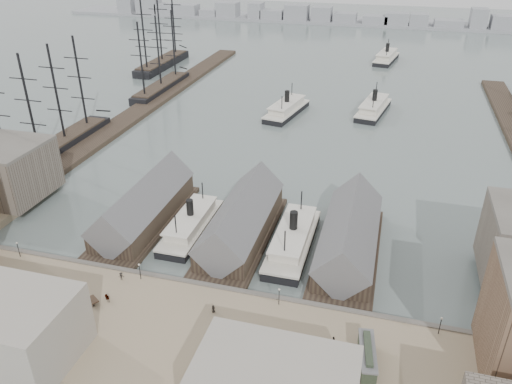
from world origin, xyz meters
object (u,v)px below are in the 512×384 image
(horse_cart_center, at_px, (103,298))
(ferry_docked_west, at_px, (191,224))
(tram, at_px, (367,357))
(horse_cart_right, at_px, (258,362))

(horse_cart_center, bearing_deg, ferry_docked_west, 23.02)
(tram, height_order, horse_cart_center, tram)
(ferry_docked_west, distance_m, horse_cart_right, 48.30)
(ferry_docked_west, height_order, tram, ferry_docked_west)
(horse_cart_center, xyz_separation_m, horse_cart_right, (33.92, -7.46, -0.10))
(ferry_docked_west, distance_m, tram, 57.26)
(ferry_docked_west, xyz_separation_m, tram, (45.82, -34.30, 1.61))
(tram, xyz_separation_m, horse_cart_right, (-17.69, -4.96, -1.09))
(horse_cart_center, height_order, horse_cart_right, horse_cart_center)
(horse_cart_right, bearing_deg, horse_cart_center, 71.74)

